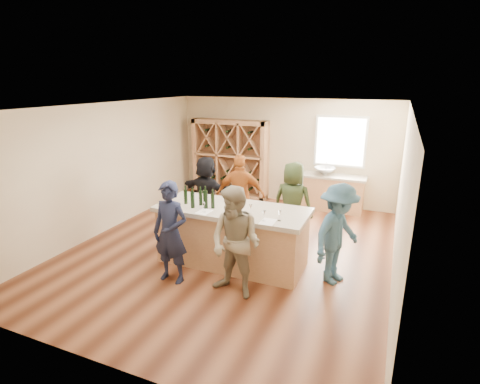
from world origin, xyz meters
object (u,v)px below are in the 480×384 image
at_px(person_near_right, 236,243).
at_px(person_server, 338,234).
at_px(wine_bottle_c, 201,198).
at_px(person_far_left, 207,192).
at_px(sink, 325,171).
at_px(tasting_counter_base, 232,238).
at_px(wine_bottle_d, 205,199).
at_px(person_far_mid, 241,195).
at_px(person_far_right, 293,202).
at_px(wine_rack, 230,159).
at_px(wine_bottle_b, 193,200).
at_px(wine_bottle_a, 186,197).
at_px(person_near_left, 171,233).
at_px(wine_bottle_e, 213,201).

xyz_separation_m(person_near_right, person_server, (1.37, 1.01, -0.03)).
xyz_separation_m(wine_bottle_c, person_far_left, (-0.69, 1.52, -0.39)).
bearing_deg(person_near_right, person_server, 47.00).
xyz_separation_m(sink, wine_bottle_c, (-1.53, -3.82, 0.20)).
height_order(tasting_counter_base, wine_bottle_d, wine_bottle_d).
relative_size(sink, person_far_mid, 0.31).
distance_m(person_near_right, person_far_mid, 2.44).
bearing_deg(person_far_right, wine_bottle_c, 52.52).
relative_size(person_near_right, person_far_right, 1.04).
xyz_separation_m(wine_rack, wine_bottle_d, (1.34, -4.01, 0.15)).
bearing_deg(tasting_counter_base, wine_bottle_d, -152.82).
bearing_deg(person_server, wine_bottle_c, 116.78).
height_order(tasting_counter_base, person_far_right, person_far_right).
relative_size(wine_bottle_d, person_near_right, 0.19).
bearing_deg(wine_bottle_c, wine_bottle_b, -107.65).
bearing_deg(wine_bottle_a, person_near_right, -31.37).
bearing_deg(tasting_counter_base, person_near_left, -125.30).
bearing_deg(person_far_left, person_near_left, 115.43).
bearing_deg(wine_bottle_d, tasting_counter_base, 27.18).
xyz_separation_m(wine_bottle_b, person_far_mid, (0.25, 1.60, -0.34)).
relative_size(wine_rack, sink, 4.06).
bearing_deg(person_server, tasting_counter_base, 115.17).
height_order(sink, wine_bottle_a, wine_bottle_a).
xyz_separation_m(wine_bottle_b, wine_bottle_d, (0.22, 0.06, 0.02)).
relative_size(tasting_counter_base, person_near_left, 1.51).
height_order(sink, person_near_right, person_near_right).
height_order(wine_bottle_e, person_far_left, person_far_left).
bearing_deg(wine_bottle_b, wine_rack, 105.29).
bearing_deg(wine_rack, person_server, -46.05).
bearing_deg(person_far_right, person_far_left, 3.10).
bearing_deg(wine_rack, wine_bottle_e, -69.84).
relative_size(wine_bottle_e, person_far_left, 0.16).
bearing_deg(person_near_left, person_server, 22.46).
distance_m(wine_rack, tasting_counter_base, 4.23).
bearing_deg(wine_bottle_c, wine_bottle_a, -172.30).
relative_size(wine_bottle_a, person_far_mid, 0.15).
xyz_separation_m(wine_bottle_e, person_far_left, (-0.97, 1.59, -0.39)).
relative_size(wine_bottle_d, person_far_mid, 0.19).
bearing_deg(person_server, wine_bottle_e, 118.99).
xyz_separation_m(wine_bottle_e, person_far_right, (1.04, 1.54, -0.37)).
xyz_separation_m(wine_bottle_a, person_near_left, (0.19, -0.83, -0.35)).
bearing_deg(wine_bottle_b, wine_bottle_e, 19.73).
bearing_deg(wine_bottle_a, wine_bottle_c, 7.70).
xyz_separation_m(wine_bottle_e, person_server, (2.15, 0.21, -0.36)).
xyz_separation_m(wine_rack, person_far_left, (0.49, -2.37, -0.28)).
height_order(wine_rack, person_server, wine_rack).
relative_size(wine_rack, person_server, 1.29).
bearing_deg(wine_bottle_e, wine_bottle_c, 166.49).
relative_size(person_near_left, person_far_mid, 0.97).
relative_size(tasting_counter_base, wine_bottle_c, 9.74).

